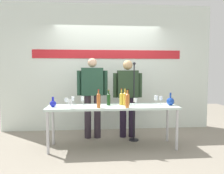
{
  "coord_description": "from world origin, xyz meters",
  "views": [
    {
      "loc": [
        -0.36,
        -3.96,
        1.42
      ],
      "look_at": [
        0.0,
        0.15,
        1.12
      ],
      "focal_mm": 34.9,
      "sensor_mm": 36.0,
      "label": 1
    }
  ],
  "objects_px": {
    "wine_bottle_0": "(127,100)",
    "wine_glass_left_2": "(73,99)",
    "wine_glass_right_0": "(156,98)",
    "wine_glass_right_1": "(135,100)",
    "wine_bottle_2": "(121,98)",
    "microphone_stand": "(134,114)",
    "wine_bottle_3": "(128,98)",
    "wine_glass_right_2": "(161,98)",
    "decanter_blue_left": "(53,103)",
    "wine_glass_left_1": "(70,102)",
    "wine_bottle_5": "(109,99)",
    "wine_bottle_4": "(99,100)",
    "presenter_left": "(92,92)",
    "wine_glass_left_0": "(66,100)",
    "wine_bottle_1": "(125,98)",
    "decanter_blue_right": "(170,101)",
    "presenter_right": "(128,93)",
    "display_table": "(113,109)"
  },
  "relations": [
    {
      "from": "wine_bottle_5",
      "to": "wine_bottle_4",
      "type": "bearing_deg",
      "value": -125.04
    },
    {
      "from": "wine_bottle_1",
      "to": "wine_bottle_4",
      "type": "xyz_separation_m",
      "value": [
        -0.5,
        -0.24,
        0.01
      ]
    },
    {
      "from": "wine_bottle_2",
      "to": "microphone_stand",
      "type": "bearing_deg",
      "value": 41.04
    },
    {
      "from": "presenter_right",
      "to": "wine_glass_left_1",
      "type": "height_order",
      "value": "presenter_right"
    },
    {
      "from": "wine_bottle_4",
      "to": "wine_glass_right_2",
      "type": "relative_size",
      "value": 2.08
    },
    {
      "from": "wine_bottle_2",
      "to": "wine_bottle_4",
      "type": "xyz_separation_m",
      "value": [
        -0.44,
        -0.31,
        0.01
      ]
    },
    {
      "from": "wine_glass_left_1",
      "to": "microphone_stand",
      "type": "height_order",
      "value": "microphone_stand"
    },
    {
      "from": "presenter_right",
      "to": "wine_bottle_3",
      "type": "height_order",
      "value": "presenter_right"
    },
    {
      "from": "microphone_stand",
      "to": "decanter_blue_left",
      "type": "bearing_deg",
      "value": -166.07
    },
    {
      "from": "wine_bottle_2",
      "to": "wine_glass_right_1",
      "type": "relative_size",
      "value": 2.3
    },
    {
      "from": "wine_glass_right_1",
      "to": "wine_glass_left_1",
      "type": "bearing_deg",
      "value": -168.62
    },
    {
      "from": "wine_bottle_4",
      "to": "presenter_left",
      "type": "bearing_deg",
      "value": 97.52
    },
    {
      "from": "wine_glass_right_2",
      "to": "wine_glass_right_0",
      "type": "bearing_deg",
      "value": 168.61
    },
    {
      "from": "wine_bottle_0",
      "to": "wine_glass_right_1",
      "type": "height_order",
      "value": "wine_bottle_0"
    },
    {
      "from": "wine_glass_right_0",
      "to": "wine_glass_left_0",
      "type": "bearing_deg",
      "value": -179.63
    },
    {
      "from": "decanter_blue_right",
      "to": "wine_bottle_3",
      "type": "height_order",
      "value": "wine_bottle_3"
    },
    {
      "from": "display_table",
      "to": "wine_bottle_5",
      "type": "distance_m",
      "value": 0.21
    },
    {
      "from": "wine_bottle_3",
      "to": "wine_glass_right_2",
      "type": "relative_size",
      "value": 1.94
    },
    {
      "from": "wine_glass_left_0",
      "to": "wine_glass_right_0",
      "type": "xyz_separation_m",
      "value": [
        1.72,
        0.01,
        0.02
      ]
    },
    {
      "from": "wine_bottle_2",
      "to": "wine_glass_left_0",
      "type": "distance_m",
      "value": 1.04
    },
    {
      "from": "decanter_blue_right",
      "to": "wine_glass_left_0",
      "type": "relative_size",
      "value": 1.73
    },
    {
      "from": "decanter_blue_right",
      "to": "wine_bottle_5",
      "type": "relative_size",
      "value": 0.81
    },
    {
      "from": "wine_glass_left_2",
      "to": "wine_glass_right_2",
      "type": "relative_size",
      "value": 1.0
    },
    {
      "from": "wine_glass_right_0",
      "to": "wine_glass_right_1",
      "type": "height_order",
      "value": "wine_glass_right_0"
    },
    {
      "from": "presenter_left",
      "to": "microphone_stand",
      "type": "relative_size",
      "value": 1.05
    },
    {
      "from": "decanter_blue_right",
      "to": "wine_bottle_0",
      "type": "distance_m",
      "value": 0.88
    },
    {
      "from": "decanter_blue_left",
      "to": "wine_glass_left_1",
      "type": "height_order",
      "value": "decanter_blue_left"
    },
    {
      "from": "wine_glass_right_2",
      "to": "wine_glass_right_1",
      "type": "bearing_deg",
      "value": -169.32
    },
    {
      "from": "display_table",
      "to": "wine_bottle_0",
      "type": "distance_m",
      "value": 0.39
    },
    {
      "from": "wine_bottle_0",
      "to": "wine_glass_left_2",
      "type": "relative_size",
      "value": 2.11
    },
    {
      "from": "wine_bottle_5",
      "to": "wine_glass_left_2",
      "type": "bearing_deg",
      "value": 166.31
    },
    {
      "from": "decanter_blue_right",
      "to": "wine_glass_right_2",
      "type": "bearing_deg",
      "value": 127.03
    },
    {
      "from": "wine_bottle_0",
      "to": "wine_bottle_5",
      "type": "distance_m",
      "value": 0.43
    },
    {
      "from": "wine_bottle_0",
      "to": "wine_glass_left_2",
      "type": "distance_m",
      "value": 1.09
    },
    {
      "from": "decanter_blue_right",
      "to": "presenter_right",
      "type": "xyz_separation_m",
      "value": [
        -0.71,
        0.64,
        0.09
      ]
    },
    {
      "from": "decanter_blue_right",
      "to": "wine_glass_right_0",
      "type": "relative_size",
      "value": 1.42
    },
    {
      "from": "wine_bottle_2",
      "to": "wine_glass_left_1",
      "type": "distance_m",
      "value": 0.98
    },
    {
      "from": "wine_bottle_4",
      "to": "wine_glass_right_2",
      "type": "distance_m",
      "value": 1.27
    },
    {
      "from": "decanter_blue_left",
      "to": "wine_glass_right_2",
      "type": "height_order",
      "value": "decanter_blue_left"
    },
    {
      "from": "wine_bottle_2",
      "to": "decanter_blue_right",
      "type": "bearing_deg",
      "value": -8.17
    },
    {
      "from": "presenter_left",
      "to": "wine_bottle_5",
      "type": "xyz_separation_m",
      "value": [
        0.3,
        -0.54,
        -0.07
      ]
    },
    {
      "from": "wine_bottle_4",
      "to": "wine_glass_left_0",
      "type": "xyz_separation_m",
      "value": [
        -0.59,
        0.36,
        -0.04
      ]
    },
    {
      "from": "presenter_right",
      "to": "wine_bottle_2",
      "type": "distance_m",
      "value": 0.55
    },
    {
      "from": "wine_bottle_1",
      "to": "wine_glass_right_1",
      "type": "relative_size",
      "value": 2.33
    },
    {
      "from": "wine_bottle_1",
      "to": "wine_glass_right_1",
      "type": "distance_m",
      "value": 0.2
    },
    {
      "from": "wine_bottle_2",
      "to": "wine_bottle_5",
      "type": "height_order",
      "value": "wine_bottle_2"
    },
    {
      "from": "wine_bottle_3",
      "to": "wine_glass_right_2",
      "type": "xyz_separation_m",
      "value": [
        0.65,
        0.01,
        -0.01
      ]
    },
    {
      "from": "wine_bottle_1",
      "to": "wine_glass_left_2",
      "type": "height_order",
      "value": "wine_bottle_1"
    },
    {
      "from": "wine_glass_left_0",
      "to": "wine_bottle_1",
      "type": "bearing_deg",
      "value": -6.16
    },
    {
      "from": "wine_glass_left_2",
      "to": "wine_glass_right_1",
      "type": "relative_size",
      "value": 1.15
    }
  ]
}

